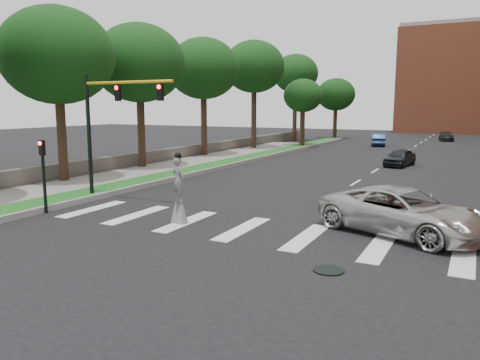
# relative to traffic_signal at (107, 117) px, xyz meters

# --- Properties ---
(ground_plane) EXTENTS (160.00, 160.00, 0.00)m
(ground_plane) POSITION_rel_traffic_signal_xyz_m (9.78, -3.00, -4.15)
(ground_plane) COLOR black
(ground_plane) RESTS_ON ground
(grass_median) EXTENTS (2.00, 60.00, 0.25)m
(grass_median) POSITION_rel_traffic_signal_xyz_m (-1.72, 17.00, -4.03)
(grass_median) COLOR #17521A
(grass_median) RESTS_ON ground
(median_curb) EXTENTS (0.20, 60.00, 0.28)m
(median_curb) POSITION_rel_traffic_signal_xyz_m (-0.67, 17.00, -4.01)
(median_curb) COLOR gray
(median_curb) RESTS_ON ground
(sidewalk_left) EXTENTS (4.00, 60.00, 0.18)m
(sidewalk_left) POSITION_rel_traffic_signal_xyz_m (-4.72, 7.00, -4.06)
(sidewalk_left) COLOR slate
(sidewalk_left) RESTS_ON ground
(stone_wall) EXTENTS (0.50, 56.00, 1.10)m
(stone_wall) POSITION_rel_traffic_signal_xyz_m (-7.22, 19.00, -3.60)
(stone_wall) COLOR #544F48
(stone_wall) RESTS_ON ground
(manhole) EXTENTS (0.90, 0.90, 0.04)m
(manhole) POSITION_rel_traffic_signal_xyz_m (12.78, -5.00, -4.13)
(manhole) COLOR black
(manhole) RESTS_ON ground
(building_backdrop) EXTENTS (26.00, 14.00, 18.00)m
(building_backdrop) POSITION_rel_traffic_signal_xyz_m (15.78, 75.00, 4.85)
(building_backdrop) COLOR #BE5C3B
(building_backdrop) RESTS_ON ground
(traffic_signal) EXTENTS (5.30, 0.23, 6.20)m
(traffic_signal) POSITION_rel_traffic_signal_xyz_m (0.00, 0.00, 0.00)
(traffic_signal) COLOR black
(traffic_signal) RESTS_ON ground
(secondary_signal) EXTENTS (0.25, 0.21, 3.23)m
(secondary_signal) POSITION_rel_traffic_signal_xyz_m (-0.52, -3.50, -2.20)
(secondary_signal) COLOR black
(secondary_signal) RESTS_ON ground
(stilt_performer) EXTENTS (0.82, 0.63, 2.89)m
(stilt_performer) POSITION_rel_traffic_signal_xyz_m (5.78, -2.32, -2.99)
(stilt_performer) COLOR #301E13
(stilt_performer) RESTS_ON ground
(suv_crossing) EXTENTS (6.79, 4.96, 1.71)m
(suv_crossing) POSITION_rel_traffic_signal_xyz_m (14.07, 0.00, -3.29)
(suv_crossing) COLOR #B3B1A9
(suv_crossing) RESTS_ON ground
(car_near) EXTENTS (2.27, 4.26, 1.38)m
(car_near) POSITION_rel_traffic_signal_xyz_m (10.94, 20.73, -3.46)
(car_near) COLOR black
(car_near) RESTS_ON ground
(car_mid) EXTENTS (2.32, 4.57, 1.44)m
(car_mid) POSITION_rel_traffic_signal_xyz_m (5.76, 39.41, -3.43)
(car_mid) COLOR navy
(car_mid) RESTS_ON ground
(car_far) EXTENTS (2.27, 4.28, 1.18)m
(car_far) POSITION_rel_traffic_signal_xyz_m (12.47, 51.39, -3.56)
(car_far) COLOR black
(car_far) RESTS_ON ground
(tree_1) EXTENTS (6.75, 6.75, 10.51)m
(tree_1) POSITION_rel_traffic_signal_xyz_m (-6.22, 2.78, 3.46)
(tree_1) COLOR #301E13
(tree_1) RESTS_ON ground
(tree_2) EXTENTS (6.73, 6.73, 10.65)m
(tree_2) POSITION_rel_traffic_signal_xyz_m (-6.11, 10.19, 3.61)
(tree_2) COLOR #301E13
(tree_2) RESTS_ON ground
(tree_3) EXTENTS (6.52, 6.52, 10.83)m
(tree_3) POSITION_rel_traffic_signal_xyz_m (-6.37, 19.58, 3.86)
(tree_3) COLOR #301E13
(tree_3) RESTS_ON ground
(tree_4) EXTENTS (6.53, 6.53, 11.61)m
(tree_4) POSITION_rel_traffic_signal_xyz_m (-5.52, 28.55, 4.64)
(tree_4) COLOR #301E13
(tree_4) RESTS_ON ground
(tree_5) EXTENTS (5.95, 5.95, 11.45)m
(tree_5) POSITION_rel_traffic_signal_xyz_m (-5.74, 41.79, 4.70)
(tree_5) COLOR #301E13
(tree_5) RESTS_ON ground
(tree_6) EXTENTS (4.43, 4.43, 7.74)m
(tree_6) POSITION_rel_traffic_signal_xyz_m (-1.74, 33.56, 1.64)
(tree_6) COLOR #301E13
(tree_6) RESTS_ON ground
(tree_7) EXTENTS (5.46, 5.46, 8.65)m
(tree_7) POSITION_rel_traffic_signal_xyz_m (-2.34, 49.33, 2.14)
(tree_7) COLOR #301E13
(tree_7) RESTS_ON ground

